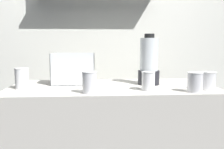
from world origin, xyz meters
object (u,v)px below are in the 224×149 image
Objects in this scene: juice_cup_orange_far_left at (22,79)px; juice_cup_pomegranate_right at (195,84)px; juice_cup_beet_far_right at (208,82)px; juice_cup_mango_left at (89,84)px; carrot_display_bin at (75,74)px; juice_cup_mango_middle at (148,82)px; blender_pitcher at (149,63)px.

juice_cup_orange_far_left reaches higher than juice_cup_pomegranate_right.
juice_cup_pomegranate_right is at bearing -10.13° from juice_cup_orange_far_left.
juice_cup_pomegranate_right is 0.13m from juice_cup_beet_far_right.
juice_cup_mango_left reaches higher than juice_cup_pomegranate_right.
juice_cup_orange_far_left is 1.17× the size of juice_cup_beet_far_right.
juice_cup_orange_far_left is 1.12× the size of juice_cup_pomegranate_right.
carrot_display_bin is 0.38m from juice_cup_orange_far_left.
carrot_display_bin reaches higher than juice_cup_mango_middle.
blender_pitcher reaches higher than juice_cup_orange_far_left.
blender_pitcher is 2.67× the size of juice_cup_orange_far_left.
juice_cup_orange_far_left reaches higher than juice_cup_mango_left.
juice_cup_mango_left is at bearing 178.76° from juice_cup_pomegranate_right.
juice_cup_pomegranate_right is (0.63, -0.01, -0.00)m from juice_cup_mango_left.
carrot_display_bin is 0.40m from juice_cup_mango_left.
blender_pitcher is 0.87m from juice_cup_orange_far_left.
juice_cup_pomegranate_right is at bearing -149.33° from juice_cup_beet_far_right.
carrot_display_bin reaches higher than juice_cup_mango_left.
blender_pitcher is at bearing 124.97° from juice_cup_pomegranate_right.
juice_cup_mango_left is 1.07× the size of juice_cup_pomegranate_right.
juice_cup_beet_far_right is at bearing 30.67° from juice_cup_pomegranate_right.
carrot_display_bin is at bearing 170.57° from blender_pitcher.
juice_cup_mango_left is 0.63m from juice_cup_pomegranate_right.
juice_cup_pomegranate_right is at bearing -27.68° from carrot_display_bin.
juice_cup_pomegranate_right is (0.75, -0.39, -0.02)m from carrot_display_bin.
blender_pitcher reaches higher than juice_cup_mango_left.
blender_pitcher reaches higher than juice_cup_mango_middle.
blender_pitcher reaches higher than juice_cup_beet_far_right.
juice_cup_mango_left reaches higher than juice_cup_beet_far_right.
juice_cup_mango_middle is at bearing 178.59° from juice_cup_beet_far_right.
juice_cup_orange_far_left is 0.47m from juice_cup_mango_left.
juice_cup_beet_far_right is at bearing -20.56° from carrot_display_bin.
juice_cup_mango_middle is (0.80, -0.11, -0.01)m from juice_cup_orange_far_left.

